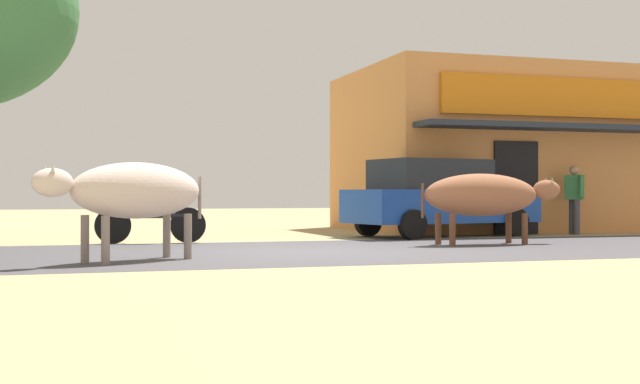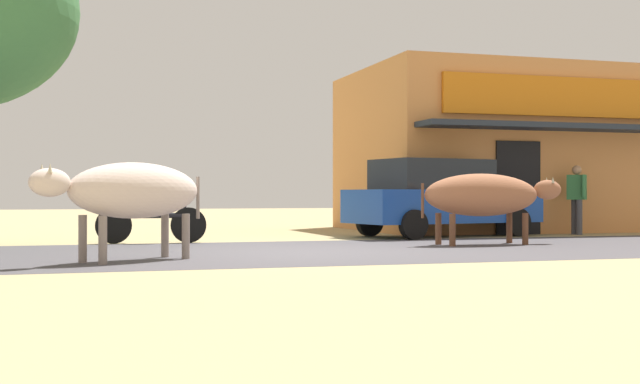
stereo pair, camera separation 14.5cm
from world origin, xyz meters
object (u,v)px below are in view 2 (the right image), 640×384
parked_hatchback_car (440,197)px  pedestrian_by_shop (577,194)px  parked_motorcycle (153,217)px  cow_near_brown (132,191)px  cow_far_dark (484,195)px

parked_hatchback_car → pedestrian_by_shop: bearing=-2.4°
pedestrian_by_shop → parked_hatchback_car: bearing=177.6°
parked_motorcycle → pedestrian_by_shop: pedestrian_by_shop is taller
parked_hatchback_car → pedestrian_by_shop: (3.29, -0.14, 0.06)m
cow_near_brown → cow_far_dark: cow_near_brown is taller
cow_near_brown → parked_hatchback_car: bearing=35.6°
pedestrian_by_shop → cow_near_brown: bearing=-154.9°
cow_near_brown → pedestrian_by_shop: bearing=25.1°
parked_hatchback_car → parked_motorcycle: bearing=-173.1°
parked_hatchback_car → cow_far_dark: bearing=-99.5°
cow_near_brown → pedestrian_by_shop: pedestrian_by_shop is taller
parked_motorcycle → cow_far_dark: 6.07m
cow_near_brown → cow_far_dark: size_ratio=0.87×
cow_far_dark → pedestrian_by_shop: size_ratio=1.84×
parked_hatchback_car → cow_far_dark: (-0.49, -2.92, 0.04)m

